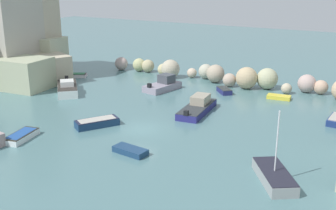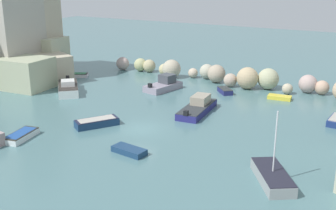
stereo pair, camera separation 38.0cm
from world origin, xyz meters
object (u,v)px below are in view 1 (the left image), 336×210
at_px(moored_boat_5, 224,91).
at_px(moored_boat_1, 21,136).
at_px(moored_boat_6, 274,176).
at_px(moored_boat_9, 67,88).
at_px(moored_boat_0, 198,107).
at_px(moored_boat_7, 76,75).
at_px(moored_boat_10, 97,123).
at_px(moored_boat_3, 279,97).
at_px(moored_boat_8, 163,85).
at_px(moored_boat_2, 130,151).

bearing_deg(moored_boat_5, moored_boat_1, 114.48).
relative_size(moored_boat_6, moored_boat_9, 0.89).
xyz_separation_m(moored_boat_0, moored_boat_7, (-21.50, 5.44, -0.28)).
xyz_separation_m(moored_boat_6, moored_boat_10, (-17.58, 2.57, -0.05)).
height_order(moored_boat_0, moored_boat_3, moored_boat_0).
height_order(moored_boat_6, moored_boat_8, moored_boat_6).
bearing_deg(moored_boat_2, moored_boat_6, 11.28).
xyz_separation_m(moored_boat_1, moored_boat_2, (9.93, 2.20, -0.06)).
distance_m(moored_boat_8, moored_boat_10, 14.37).
bearing_deg(moored_boat_2, moored_boat_1, -161.35).
relative_size(moored_boat_2, moored_boat_10, 0.71).
relative_size(moored_boat_2, moored_boat_6, 0.58).
relative_size(moored_boat_8, moored_boat_10, 1.25).
xyz_separation_m(moored_boat_5, moored_boat_6, (11.63, -19.29, 0.13)).
relative_size(moored_boat_1, moored_boat_10, 0.88).
xyz_separation_m(moored_boat_2, moored_boat_6, (11.31, 1.02, 0.19)).
bearing_deg(moored_boat_1, moored_boat_5, 143.94).
distance_m(moored_boat_6, moored_boat_7, 36.72).
bearing_deg(moored_boat_6, moored_boat_7, 29.12).
distance_m(moored_boat_7, moored_boat_10, 20.67).
distance_m(moored_boat_9, moored_boat_10, 12.82).
bearing_deg(moored_boat_2, moored_boat_3, 80.02).
bearing_deg(moored_boat_9, moored_boat_1, -16.46).
xyz_separation_m(moored_boat_1, moored_boat_6, (21.25, 3.22, 0.13)).
bearing_deg(moored_boat_10, moored_boat_3, -3.37).
xyz_separation_m(moored_boat_5, moored_boat_9, (-16.45, -9.36, 0.31)).
distance_m(moored_boat_2, moored_boat_8, 19.40).
bearing_deg(moored_boat_6, moored_boat_3, -19.41).
height_order(moored_boat_5, moored_boat_9, moored_boat_9).
relative_size(moored_boat_5, moored_boat_9, 0.45).
xyz_separation_m(moored_boat_1, moored_boat_8, (2.48, 20.11, 0.32)).
height_order(moored_boat_1, moored_boat_3, moored_boat_1).
height_order(moored_boat_0, moored_boat_6, moored_boat_6).
distance_m(moored_boat_1, moored_boat_6, 21.49).
distance_m(moored_boat_0, moored_boat_3, 10.75).
xyz_separation_m(moored_boat_3, moored_boat_5, (-6.41, -0.78, 0.09)).
xyz_separation_m(moored_boat_1, moored_boat_3, (16.03, 23.29, -0.08)).
bearing_deg(moored_boat_7, moored_boat_6, 123.35).
xyz_separation_m(moored_boat_0, moored_boat_3, (6.03, 8.90, -0.33)).
bearing_deg(moored_boat_10, moored_boat_2, -87.91).
bearing_deg(moored_boat_2, moored_boat_10, 156.37).
relative_size(moored_boat_9, moored_boat_10, 1.37).
relative_size(moored_boat_0, moored_boat_10, 1.62).
bearing_deg(moored_boat_7, moored_boat_10, 107.46).
height_order(moored_boat_1, moored_boat_2, moored_boat_1).
bearing_deg(moored_boat_8, moored_boat_0, -115.93).
bearing_deg(moored_boat_7, moored_boat_0, 136.06).
bearing_deg(moored_boat_1, moored_boat_0, 132.29).
bearing_deg(moored_boat_3, moored_boat_9, -161.75).
relative_size(moored_boat_1, moored_boat_5, 1.43).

